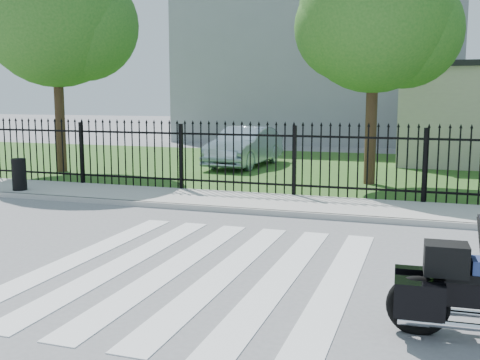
% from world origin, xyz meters
% --- Properties ---
extents(ground, '(120.00, 120.00, 0.00)m').
position_xyz_m(ground, '(0.00, 0.00, 0.00)').
color(ground, slate).
rests_on(ground, ground).
extents(crosswalk, '(5.00, 5.50, 0.01)m').
position_xyz_m(crosswalk, '(0.00, 0.00, 0.01)').
color(crosswalk, silver).
rests_on(crosswalk, ground).
extents(sidewalk, '(40.00, 2.00, 0.12)m').
position_xyz_m(sidewalk, '(0.00, 5.00, 0.06)').
color(sidewalk, '#ADAAA3').
rests_on(sidewalk, ground).
extents(curb, '(40.00, 0.12, 0.12)m').
position_xyz_m(curb, '(0.00, 4.00, 0.06)').
color(curb, '#ADAAA3').
rests_on(curb, ground).
extents(grass_strip, '(40.00, 12.00, 0.02)m').
position_xyz_m(grass_strip, '(0.00, 12.00, 0.01)').
color(grass_strip, '#2C541C').
rests_on(grass_strip, ground).
extents(iron_fence, '(26.00, 0.04, 1.80)m').
position_xyz_m(iron_fence, '(0.00, 6.00, 0.90)').
color(iron_fence, black).
rests_on(iron_fence, ground).
extents(tree_left, '(4.80, 4.80, 7.58)m').
position_xyz_m(tree_left, '(-8.50, 8.50, 5.17)').
color(tree_left, '#382316').
rests_on(tree_left, ground).
extents(tree_mid, '(4.20, 4.20, 6.78)m').
position_xyz_m(tree_mid, '(1.50, 9.00, 4.67)').
color(tree_mid, '#382316').
rests_on(tree_mid, ground).
extents(building_tall, '(15.00, 10.00, 12.00)m').
position_xyz_m(building_tall, '(-3.00, 26.00, 6.00)').
color(building_tall, gray).
rests_on(building_tall, ground).
extents(parked_car, '(1.78, 4.35, 1.40)m').
position_xyz_m(parked_car, '(-3.17, 11.81, 0.72)').
color(parked_car, '#99AFC1').
rests_on(parked_car, grass_strip).
extents(litter_bin, '(0.43, 0.43, 0.81)m').
position_xyz_m(litter_bin, '(-6.81, 4.42, 0.52)').
color(litter_bin, black).
rests_on(litter_bin, sidewalk).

